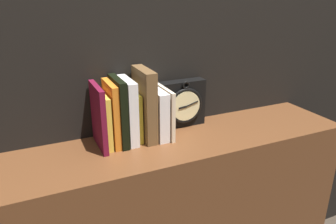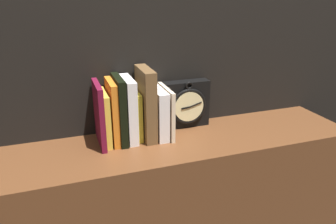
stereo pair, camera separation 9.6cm
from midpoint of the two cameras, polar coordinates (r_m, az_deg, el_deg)
clock at (r=1.24m, az=5.39°, el=1.32°), size 0.18×0.06×0.18m
book_slot0_maroon at (r=1.10m, az=-9.47°, el=-0.50°), size 0.02×0.16×0.21m
book_slot1_yellow at (r=1.12m, az=-8.55°, el=-1.01°), size 0.02×0.14×0.18m
book_slot2_orange at (r=1.11m, az=-7.25°, el=-0.03°), size 0.02×0.14×0.22m
book_slot3_black at (r=1.11m, az=-6.03°, el=0.36°), size 0.02×0.15×0.23m
book_slot4_white at (r=1.12m, az=-4.43°, el=0.42°), size 0.03×0.14×0.22m
book_slot5_yellow at (r=1.15m, az=-3.21°, el=-0.46°), size 0.02×0.12×0.17m
book_slot6_brown at (r=1.13m, az=-1.45°, el=1.39°), size 0.04×0.15×0.25m
book_slot7_white at (r=1.16m, az=0.64°, el=-0.15°), size 0.04×0.15×0.17m
book_slot8_cream at (r=1.16m, az=2.04°, el=0.04°), size 0.01×0.16×0.18m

